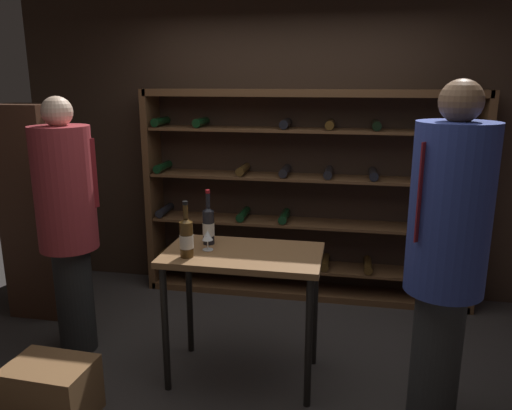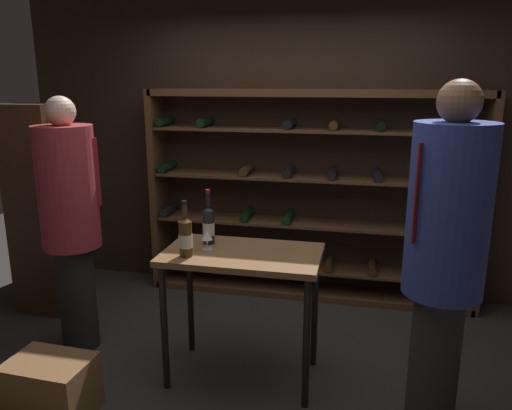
{
  "view_description": "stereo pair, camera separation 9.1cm",
  "coord_description": "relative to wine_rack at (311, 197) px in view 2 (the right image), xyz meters",
  "views": [
    {
      "loc": [
        0.54,
        -2.87,
        1.94
      ],
      "look_at": [
        -0.05,
        0.21,
        1.15
      ],
      "focal_mm": 34.71,
      "sensor_mm": 36.0,
      "label": 1
    },
    {
      "loc": [
        0.63,
        -2.85,
        1.94
      ],
      "look_at": [
        -0.05,
        0.21,
        1.15
      ],
      "focal_mm": 34.71,
      "sensor_mm": 36.0,
      "label": 2
    }
  ],
  "objects": [
    {
      "name": "back_wall",
      "position": [
        -0.18,
        0.21,
        0.5
      ],
      "size": [
        5.1,
        0.1,
        2.87
      ],
      "primitive_type": "cube",
      "color": "#332319",
      "rests_on": "ground"
    },
    {
      "name": "ground_plane",
      "position": [
        -0.18,
        -1.41,
        -0.93
      ],
      "size": [
        9.25,
        9.25,
        0.0
      ],
      "primitive_type": "plane",
      "color": "#383330"
    },
    {
      "name": "person_guest_khaki",
      "position": [
        -1.56,
        -1.28,
        0.09
      ],
      "size": [
        0.41,
        0.4,
        1.84
      ],
      "rotation": [
        0.0,
        0.0,
        -1.84
      ],
      "color": "black",
      "rests_on": "ground"
    },
    {
      "name": "wine_rack",
      "position": [
        0.0,
        0.0,
        0.0
      ],
      "size": [
        2.93,
        0.32,
        1.86
      ],
      "color": "brown",
      "rests_on": "ground"
    },
    {
      "name": "wine_crate",
      "position": [
        -1.29,
        -2.02,
        -0.76
      ],
      "size": [
        0.49,
        0.36,
        0.35
      ],
      "primitive_type": "cube",
      "rotation": [
        0.0,
        0.0,
        -0.04
      ],
      "color": "brown",
      "rests_on": "ground"
    },
    {
      "name": "wine_glass_stemmed_right",
      "position": [
        -0.51,
        -1.39,
        0.04
      ],
      "size": [
        0.07,
        0.07,
        0.13
      ],
      "color": "silver",
      "rests_on": "tasting_table"
    },
    {
      "name": "display_cabinet",
      "position": [
        -2.18,
        -0.75,
        -0.05
      ],
      "size": [
        0.44,
        0.36,
        1.76
      ],
      "primitive_type": "cube",
      "color": "#4C2D1E",
      "rests_on": "ground"
    },
    {
      "name": "wine_bottle_black_capsule",
      "position": [
        -0.6,
        -1.54,
        0.08
      ],
      "size": [
        0.08,
        0.08,
        0.35
      ],
      "color": "#4C3314",
      "rests_on": "tasting_table"
    },
    {
      "name": "person_guest_blue_shirt",
      "position": [
        0.88,
        -1.66,
        0.15
      ],
      "size": [
        0.42,
        0.42,
        1.95
      ],
      "rotation": [
        0.0,
        0.0,
        0.94
      ],
      "color": "#2C2C2C",
      "rests_on": "ground"
    },
    {
      "name": "tasting_table",
      "position": [
        -0.28,
        -1.39,
        -0.17
      ],
      "size": [
        1.0,
        0.58,
        0.88
      ],
      "color": "brown",
      "rests_on": "ground"
    },
    {
      "name": "wine_bottle_gold_foil",
      "position": [
        -0.54,
        -1.27,
        0.08
      ],
      "size": [
        0.08,
        0.08,
        0.37
      ],
      "color": "black",
      "rests_on": "tasting_table"
    }
  ]
}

